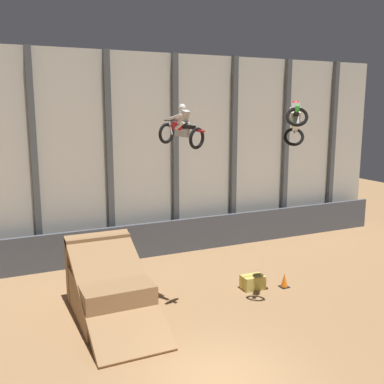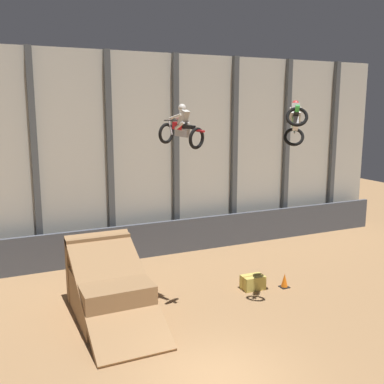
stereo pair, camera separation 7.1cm
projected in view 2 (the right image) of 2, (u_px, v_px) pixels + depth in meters
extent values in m
plane|color=#9E754C|center=(220.00, 379.00, 12.13)|extent=(60.00, 60.00, 0.00)
cube|color=beige|center=(109.00, 157.00, 21.42)|extent=(32.00, 0.12, 9.85)
cube|color=#4C5156|center=(35.00, 161.00, 19.87)|extent=(0.28, 0.28, 9.85)
cube|color=#4C5156|center=(110.00, 157.00, 21.25)|extent=(0.28, 0.28, 9.85)
cube|color=#4C5156|center=(176.00, 154.00, 22.62)|extent=(0.28, 0.28, 9.85)
cube|color=#4C5156|center=(234.00, 152.00, 23.99)|extent=(0.28, 0.28, 9.85)
cube|color=#4C5156|center=(286.00, 149.00, 25.37)|extent=(0.28, 0.28, 9.85)
cube|color=#4C5156|center=(333.00, 147.00, 26.74)|extent=(0.28, 0.28, 9.85)
cube|color=#474C56|center=(117.00, 244.00, 21.32)|extent=(31.36, 0.20, 1.70)
cube|color=#966F48|center=(109.00, 293.00, 15.93)|extent=(2.37, 3.59, 1.47)
cube|color=olive|center=(99.00, 267.00, 17.22)|extent=(2.42, 0.50, 2.45)
cube|color=#9E754C|center=(115.00, 288.00, 15.15)|extent=(2.42, 5.21, 2.63)
torus|color=black|center=(166.00, 133.00, 15.69)|extent=(0.73, 0.45, 0.74)
torus|color=black|center=(197.00, 138.00, 14.81)|extent=(0.73, 0.45, 0.74)
cube|color=#B7B7BC|center=(182.00, 132.00, 15.19)|extent=(0.39, 0.57, 0.32)
cube|color=red|center=(179.00, 126.00, 15.25)|extent=(0.37, 0.50, 0.27)
cube|color=black|center=(188.00, 127.00, 15.00)|extent=(0.38, 0.58, 0.16)
cube|color=red|center=(199.00, 131.00, 14.69)|extent=(0.28, 0.39, 0.09)
cylinder|color=#B7B7BC|center=(170.00, 127.00, 15.52)|extent=(0.14, 0.22, 0.54)
cylinder|color=black|center=(172.00, 120.00, 15.44)|extent=(0.63, 0.26, 0.04)
cube|color=silver|center=(184.00, 118.00, 15.06)|extent=(0.40, 0.44, 0.53)
sphere|color=silver|center=(182.00, 108.00, 15.04)|extent=(0.35, 0.36, 0.28)
cylinder|color=silver|center=(180.00, 125.00, 15.07)|extent=(0.27, 0.43, 0.31)
cylinder|color=silver|center=(184.00, 125.00, 15.24)|extent=(0.27, 0.43, 0.31)
cylinder|color=silver|center=(175.00, 116.00, 15.08)|extent=(0.29, 0.51, 0.21)
cylinder|color=silver|center=(182.00, 116.00, 15.32)|extent=(0.29, 0.51, 0.21)
torus|color=black|center=(294.00, 137.00, 16.10)|extent=(0.87, 0.80, 0.68)
torus|color=black|center=(297.00, 117.00, 14.81)|extent=(0.87, 0.80, 0.68)
cube|color=#B7B7BC|center=(296.00, 123.00, 15.45)|extent=(0.48, 0.59, 0.51)
cube|color=green|center=(295.00, 121.00, 15.68)|extent=(0.44, 0.53, 0.44)
cube|color=black|center=(296.00, 114.00, 15.32)|extent=(0.43, 0.54, 0.40)
cube|color=green|center=(297.00, 108.00, 14.81)|extent=(0.30, 0.36, 0.24)
cylinder|color=#B7B7BC|center=(294.00, 129.00, 16.02)|extent=(0.31, 0.43, 0.37)
cylinder|color=black|center=(294.00, 122.00, 16.07)|extent=(0.66, 0.06, 0.04)
cube|color=silver|center=(296.00, 110.00, 15.60)|extent=(0.40, 0.40, 0.53)
sphere|color=red|center=(295.00, 104.00, 15.81)|extent=(0.41, 0.44, 0.36)
cylinder|color=silver|center=(292.00, 118.00, 15.58)|extent=(0.24, 0.28, 0.43)
cylinder|color=silver|center=(299.00, 118.00, 15.55)|extent=(0.24, 0.28, 0.43)
cylinder|color=silver|center=(290.00, 114.00, 15.85)|extent=(0.28, 0.37, 0.46)
cylinder|color=silver|center=(300.00, 114.00, 15.80)|extent=(0.28, 0.37, 0.46)
cube|color=black|center=(284.00, 287.00, 18.35)|extent=(0.36, 0.36, 0.03)
cone|color=orange|center=(284.00, 280.00, 18.30)|extent=(0.28, 0.28, 0.55)
cube|color=#CCB751|center=(253.00, 282.00, 18.14)|extent=(0.92, 0.63, 0.56)
cube|color=#996623|center=(253.00, 282.00, 18.14)|extent=(0.91, 0.07, 0.57)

